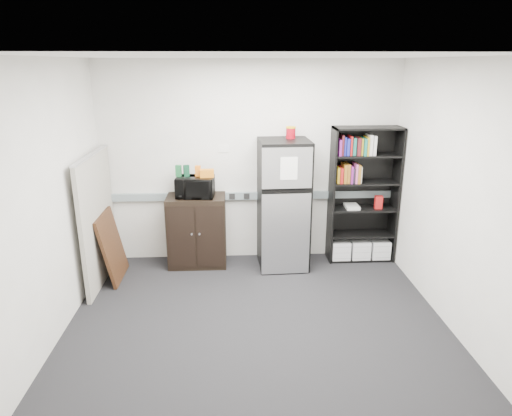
{
  "coord_description": "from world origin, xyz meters",
  "views": [
    {
      "loc": [
        -0.23,
        -4.29,
        2.64
      ],
      "look_at": [
        0.04,
        0.9,
        0.98
      ],
      "focal_mm": 32.0,
      "sensor_mm": 36.0,
      "label": 1
    }
  ],
  "objects_px": {
    "bookshelf": "(363,196)",
    "microwave": "(195,187)",
    "cabinet": "(197,231)",
    "refrigerator": "(283,205)",
    "cubicle_partition": "(98,219)"
  },
  "relations": [
    {
      "from": "bookshelf",
      "to": "microwave",
      "type": "xyz_separation_m",
      "value": [
        -2.26,
        -0.08,
        0.18
      ]
    },
    {
      "from": "cabinet",
      "to": "refrigerator",
      "type": "xyz_separation_m",
      "value": [
        1.16,
        -0.08,
        0.37
      ]
    },
    {
      "from": "microwave",
      "to": "refrigerator",
      "type": "relative_size",
      "value": 0.28
    },
    {
      "from": "cabinet",
      "to": "cubicle_partition",
      "type": "bearing_deg",
      "value": -160.24
    },
    {
      "from": "microwave",
      "to": "bookshelf",
      "type": "bearing_deg",
      "value": 6.16
    },
    {
      "from": "cubicle_partition",
      "to": "cabinet",
      "type": "distance_m",
      "value": 1.29
    },
    {
      "from": "bookshelf",
      "to": "cabinet",
      "type": "relative_size",
      "value": 1.92
    },
    {
      "from": "microwave",
      "to": "refrigerator",
      "type": "height_order",
      "value": "refrigerator"
    },
    {
      "from": "cabinet",
      "to": "refrigerator",
      "type": "distance_m",
      "value": 1.22
    },
    {
      "from": "bookshelf",
      "to": "cabinet",
      "type": "bearing_deg",
      "value": -178.36
    },
    {
      "from": "bookshelf",
      "to": "refrigerator",
      "type": "bearing_deg",
      "value": -172.53
    },
    {
      "from": "microwave",
      "to": "refrigerator",
      "type": "bearing_deg",
      "value": 0.94
    },
    {
      "from": "cabinet",
      "to": "refrigerator",
      "type": "relative_size",
      "value": 0.56
    },
    {
      "from": "bookshelf",
      "to": "cabinet",
      "type": "height_order",
      "value": "bookshelf"
    },
    {
      "from": "cubicle_partition",
      "to": "cabinet",
      "type": "height_order",
      "value": "cubicle_partition"
    }
  ]
}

